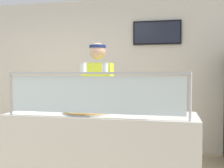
{
  "coord_description": "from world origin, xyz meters",
  "views": [
    {
      "loc": [
        1.7,
        -2.4,
        1.38
      ],
      "look_at": [
        1.09,
        0.37,
        1.26
      ],
      "focal_mm": 43.44,
      "sensor_mm": 36.0,
      "label": 1
    }
  ],
  "objects_px": {
    "parmesan_shaker": "(83,68)",
    "worker_figure": "(98,101)",
    "pizza_tray": "(88,112)",
    "pepper_flake_shaker": "(105,68)",
    "pizza_server": "(86,110)",
    "pizza_box_stack": "(39,93)"
  },
  "relations": [
    {
      "from": "parmesan_shaker",
      "to": "worker_figure",
      "type": "relative_size",
      "value": 0.05
    },
    {
      "from": "pizza_tray",
      "to": "worker_figure",
      "type": "height_order",
      "value": "worker_figure"
    },
    {
      "from": "parmesan_shaker",
      "to": "pepper_flake_shaker",
      "type": "xyz_separation_m",
      "value": [
        0.21,
        0.0,
        -0.0
      ]
    },
    {
      "from": "pizza_server",
      "to": "pepper_flake_shaker",
      "type": "distance_m",
      "value": 0.56
    },
    {
      "from": "pizza_tray",
      "to": "pizza_box_stack",
      "type": "relative_size",
      "value": 1.12
    },
    {
      "from": "pizza_box_stack",
      "to": "pepper_flake_shaker",
      "type": "bearing_deg",
      "value": -48.58
    },
    {
      "from": "pizza_server",
      "to": "parmesan_shaker",
      "type": "bearing_deg",
      "value": -76.37
    },
    {
      "from": "pizza_tray",
      "to": "pizza_box_stack",
      "type": "bearing_deg",
      "value": 130.89
    },
    {
      "from": "pizza_server",
      "to": "pizza_tray",
      "type": "bearing_deg",
      "value": 54.18
    },
    {
      "from": "pizza_server",
      "to": "parmesan_shaker",
      "type": "distance_m",
      "value": 0.5
    },
    {
      "from": "pepper_flake_shaker",
      "to": "pizza_tray",
      "type": "bearing_deg",
      "value": 134.55
    },
    {
      "from": "pizza_tray",
      "to": "pizza_server",
      "type": "distance_m",
      "value": 0.03
    },
    {
      "from": "pizza_tray",
      "to": "worker_figure",
      "type": "xyz_separation_m",
      "value": [
        -0.07,
        0.65,
        0.04
      ]
    },
    {
      "from": "pizza_server",
      "to": "worker_figure",
      "type": "relative_size",
      "value": 0.16
    },
    {
      "from": "pizza_tray",
      "to": "parmesan_shaker",
      "type": "distance_m",
      "value": 0.53
    },
    {
      "from": "pizza_server",
      "to": "pizza_box_stack",
      "type": "height_order",
      "value": "pizza_box_stack"
    },
    {
      "from": "pizza_server",
      "to": "parmesan_shaker",
      "type": "relative_size",
      "value": 3.08
    },
    {
      "from": "worker_figure",
      "to": "pizza_server",
      "type": "bearing_deg",
      "value": -85.56
    },
    {
      "from": "parmesan_shaker",
      "to": "pepper_flake_shaker",
      "type": "relative_size",
      "value": 1.06
    },
    {
      "from": "parmesan_shaker",
      "to": "worker_figure",
      "type": "distance_m",
      "value": 1.0
    },
    {
      "from": "pizza_server",
      "to": "parmesan_shaker",
      "type": "height_order",
      "value": "parmesan_shaker"
    },
    {
      "from": "pizza_tray",
      "to": "pizza_server",
      "type": "xyz_separation_m",
      "value": [
        -0.01,
        -0.02,
        0.02
      ]
    }
  ]
}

